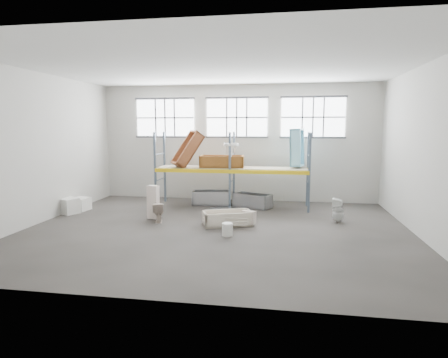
% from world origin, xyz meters
% --- Properties ---
extents(floor, '(12.00, 10.00, 0.10)m').
position_xyz_m(floor, '(0.00, 0.00, -0.05)').
color(floor, '#4D4843').
rests_on(floor, ground).
extents(ceiling, '(12.00, 10.00, 0.10)m').
position_xyz_m(ceiling, '(0.00, 0.00, 5.05)').
color(ceiling, silver).
rests_on(ceiling, ground).
extents(wall_back, '(12.00, 0.10, 5.00)m').
position_xyz_m(wall_back, '(0.00, 5.05, 2.50)').
color(wall_back, '#B1AEA5').
rests_on(wall_back, ground).
extents(wall_front, '(12.00, 0.10, 5.00)m').
position_xyz_m(wall_front, '(0.00, -5.05, 2.50)').
color(wall_front, '#A4A197').
rests_on(wall_front, ground).
extents(wall_left, '(0.10, 10.00, 5.00)m').
position_xyz_m(wall_left, '(-6.05, 0.00, 2.50)').
color(wall_left, beige).
rests_on(wall_left, ground).
extents(wall_right, '(0.10, 10.00, 5.00)m').
position_xyz_m(wall_right, '(6.05, 0.00, 2.50)').
color(wall_right, '#B2AFA5').
rests_on(wall_right, ground).
extents(window_left, '(2.60, 0.04, 1.60)m').
position_xyz_m(window_left, '(-3.20, 4.94, 3.60)').
color(window_left, white).
rests_on(window_left, wall_back).
extents(window_mid, '(2.60, 0.04, 1.60)m').
position_xyz_m(window_mid, '(0.00, 4.94, 3.60)').
color(window_mid, white).
rests_on(window_mid, wall_back).
extents(window_right, '(2.60, 0.04, 1.60)m').
position_xyz_m(window_right, '(3.20, 4.94, 3.60)').
color(window_right, white).
rests_on(window_right, wall_back).
extents(rack_upright_la, '(0.08, 0.08, 3.00)m').
position_xyz_m(rack_upright_la, '(-3.00, 2.90, 1.50)').
color(rack_upright_la, slate).
rests_on(rack_upright_la, floor).
extents(rack_upright_lb, '(0.08, 0.08, 3.00)m').
position_xyz_m(rack_upright_lb, '(-3.00, 4.10, 1.50)').
color(rack_upright_lb, slate).
rests_on(rack_upright_lb, floor).
extents(rack_upright_ma, '(0.08, 0.08, 3.00)m').
position_xyz_m(rack_upright_ma, '(0.00, 2.90, 1.50)').
color(rack_upright_ma, slate).
rests_on(rack_upright_ma, floor).
extents(rack_upright_mb, '(0.08, 0.08, 3.00)m').
position_xyz_m(rack_upright_mb, '(0.00, 4.10, 1.50)').
color(rack_upright_mb, slate).
rests_on(rack_upright_mb, floor).
extents(rack_upright_ra, '(0.08, 0.08, 3.00)m').
position_xyz_m(rack_upright_ra, '(3.00, 2.90, 1.50)').
color(rack_upright_ra, slate).
rests_on(rack_upright_ra, floor).
extents(rack_upright_rb, '(0.08, 0.08, 3.00)m').
position_xyz_m(rack_upright_rb, '(3.00, 4.10, 1.50)').
color(rack_upright_rb, slate).
rests_on(rack_upright_rb, floor).
extents(rack_beam_front, '(6.00, 0.10, 0.14)m').
position_xyz_m(rack_beam_front, '(0.00, 2.90, 1.50)').
color(rack_beam_front, yellow).
rests_on(rack_beam_front, floor).
extents(rack_beam_back, '(6.00, 0.10, 0.14)m').
position_xyz_m(rack_beam_back, '(0.00, 4.10, 1.50)').
color(rack_beam_back, yellow).
rests_on(rack_beam_back, floor).
extents(shelf_deck, '(5.90, 1.10, 0.03)m').
position_xyz_m(shelf_deck, '(0.00, 3.50, 1.58)').
color(shelf_deck, gray).
rests_on(shelf_deck, floor).
extents(wet_patch, '(1.80, 1.80, 0.00)m').
position_xyz_m(wet_patch, '(0.00, 2.70, 0.00)').
color(wet_patch, black).
rests_on(wet_patch, floor).
extents(bathtub_beige, '(1.74, 1.25, 0.46)m').
position_xyz_m(bathtub_beige, '(0.26, 0.59, 0.23)').
color(bathtub_beige, beige).
rests_on(bathtub_beige, floor).
extents(cistern_spare, '(0.48, 0.37, 0.41)m').
position_xyz_m(cistern_spare, '(0.96, 0.65, 0.28)').
color(cistern_spare, beige).
rests_on(cistern_spare, bathtub_beige).
extents(sink_in_tub, '(0.53, 0.53, 0.15)m').
position_xyz_m(sink_in_tub, '(0.28, 0.49, 0.16)').
color(sink_in_tub, '#F2D9C8').
rests_on(sink_in_tub, bathtub_beige).
extents(toilet_beige, '(0.54, 0.73, 0.67)m').
position_xyz_m(toilet_beige, '(-2.13, 0.68, 0.33)').
color(toilet_beige, beige).
rests_on(toilet_beige, floor).
extents(cistern_tall, '(0.41, 0.30, 1.17)m').
position_xyz_m(cistern_tall, '(-2.45, 1.08, 0.59)').
color(cistern_tall, silver).
rests_on(cistern_tall, floor).
extents(toilet_white, '(0.45, 0.44, 0.83)m').
position_xyz_m(toilet_white, '(3.90, 1.55, 0.42)').
color(toilet_white, white).
rests_on(toilet_white, floor).
extents(steel_tub_left, '(1.64, 0.92, 0.57)m').
position_xyz_m(steel_tub_left, '(-0.90, 3.79, 0.29)').
color(steel_tub_left, '#B4B6BD').
rests_on(steel_tub_left, floor).
extents(steel_tub_right, '(1.63, 1.24, 0.54)m').
position_xyz_m(steel_tub_right, '(0.83, 3.53, 0.27)').
color(steel_tub_right, '#B6B8BE').
rests_on(steel_tub_right, floor).
extents(rust_tub_flat, '(1.80, 0.94, 0.49)m').
position_xyz_m(rust_tub_flat, '(-0.41, 3.50, 1.82)').
color(rust_tub_flat, brown).
rests_on(rust_tub_flat, shelf_deck).
extents(rust_tub_tilted, '(1.45, 1.32, 1.53)m').
position_xyz_m(rust_tub_tilted, '(-1.81, 3.44, 2.29)').
color(rust_tub_tilted, brown).
rests_on(rust_tub_tilted, shelf_deck).
extents(sink_on_shelf, '(0.72, 0.63, 0.53)m').
position_xyz_m(sink_on_shelf, '(0.02, 3.10, 2.09)').
color(sink_on_shelf, white).
rests_on(sink_on_shelf, rust_tub_flat).
extents(blue_tub_upright, '(0.63, 0.79, 1.49)m').
position_xyz_m(blue_tub_upright, '(2.55, 3.74, 2.40)').
color(blue_tub_upright, '#8DD9F2').
rests_on(blue_tub_upright, shelf_deck).
extents(bucket, '(0.42, 0.42, 0.38)m').
position_xyz_m(bucket, '(0.44, -0.61, 0.19)').
color(bucket, silver).
rests_on(bucket, floor).
extents(carton_near, '(0.85, 0.81, 0.58)m').
position_xyz_m(carton_near, '(-5.85, 1.31, 0.29)').
color(carton_near, silver).
rests_on(carton_near, floor).
extents(carton_far, '(0.68, 0.68, 0.49)m').
position_xyz_m(carton_far, '(-5.69, 1.90, 0.24)').
color(carton_far, silver).
rests_on(carton_far, floor).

